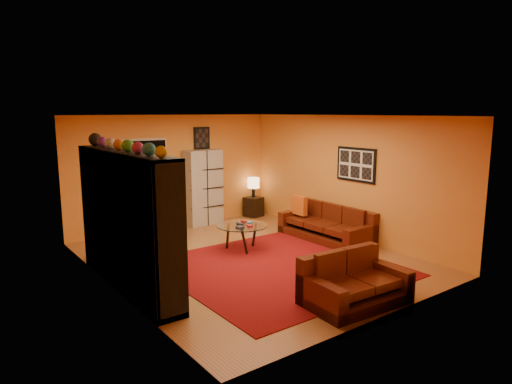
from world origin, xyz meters
TOP-DOWN VIEW (x-y plane):
  - floor at (0.00, 0.00)m, footprint 6.00×6.00m
  - ceiling at (0.00, 0.00)m, footprint 6.00×6.00m
  - wall_back at (0.00, 3.00)m, footprint 6.00×0.00m
  - wall_front at (0.00, -3.00)m, footprint 6.00×0.00m
  - wall_left at (-2.50, 0.00)m, footprint 0.00×6.00m
  - wall_right at (2.50, 0.00)m, footprint 0.00×6.00m
  - rug at (0.10, -0.70)m, footprint 3.60×3.60m
  - doorway at (-0.70, 2.96)m, footprint 0.95×0.10m
  - wall_art_right at (2.48, -0.30)m, footprint 0.03×1.00m
  - wall_art_back at (0.75, 2.98)m, footprint 0.42×0.03m
  - entertainment_unit at (-2.27, 0.00)m, footprint 0.45×3.00m
  - tv at (-2.23, -0.07)m, footprint 0.93×0.12m
  - sofa at (2.14, 0.10)m, footprint 0.87×2.11m
  - loveseat at (0.05, -2.42)m, footprint 1.51×0.97m
  - throw_pillow at (1.95, 0.83)m, footprint 0.12×0.42m
  - coffee_table at (0.20, 0.52)m, footprint 0.99×0.99m
  - storage_cabinet at (0.66, 2.80)m, footprint 0.92×0.45m
  - bowl_chair at (-1.07, 1.43)m, footprint 0.69×0.69m
  - side_table at (2.10, 2.75)m, footprint 0.48×0.48m
  - table_lamp at (2.10, 2.75)m, footprint 0.30×0.30m

SIDE VIEW (x-z plane):
  - floor at x=0.00m, z-range 0.00..0.00m
  - rug at x=0.10m, z-range 0.00..0.01m
  - side_table at x=2.10m, z-range 0.00..0.50m
  - loveseat at x=0.05m, z-range -0.14..0.71m
  - sofa at x=2.14m, z-range -0.14..0.71m
  - bowl_chair at x=-1.07m, z-range 0.02..0.58m
  - coffee_table at x=0.20m, z-range 0.21..0.70m
  - throw_pillow at x=1.95m, z-range 0.42..0.84m
  - table_lamp at x=2.10m, z-range 0.61..1.11m
  - storage_cabinet at x=0.66m, z-range 0.00..1.78m
  - tv at x=-2.23m, z-range 0.72..1.26m
  - doorway at x=-0.70m, z-range 0.00..2.04m
  - entertainment_unit at x=-2.27m, z-range 0.00..2.10m
  - wall_back at x=0.00m, z-range -1.70..4.30m
  - wall_front at x=0.00m, z-range -1.70..4.30m
  - wall_left at x=-2.50m, z-range -1.70..4.30m
  - wall_right at x=2.50m, z-range -1.70..4.30m
  - wall_art_right at x=2.48m, z-range 1.25..1.95m
  - wall_art_back at x=0.75m, z-range 1.79..2.31m
  - ceiling at x=0.00m, z-range 2.60..2.60m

